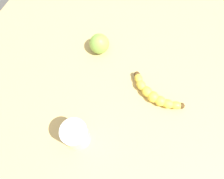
# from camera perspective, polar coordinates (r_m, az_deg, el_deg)

# --- Properties ---
(wooden_tabletop) EXTENTS (1.20, 1.20, 0.03)m
(wooden_tabletop) POSITION_cam_1_polar(r_m,az_deg,el_deg) (0.75, 4.73, -4.35)
(wooden_tabletop) COLOR tan
(wooden_tabletop) RESTS_ON ground
(banana) EXTENTS (0.19, 0.08, 0.04)m
(banana) POSITION_cam_1_polar(r_m,az_deg,el_deg) (0.74, 10.54, -1.27)
(banana) COLOR yellow
(banana) RESTS_ON wooden_tabletop
(smoothie_glass) EXTENTS (0.07, 0.07, 0.11)m
(smoothie_glass) POSITION_cam_1_polar(r_m,az_deg,el_deg) (0.67, -8.84, -11.09)
(smoothie_glass) COLOR silver
(smoothie_glass) RESTS_ON wooden_tabletop
(green_apple_fruit) EXTENTS (0.07, 0.07, 0.07)m
(green_apple_fruit) POSITION_cam_1_polar(r_m,az_deg,el_deg) (0.79, -3.17, 11.27)
(green_apple_fruit) COLOR #84B747
(green_apple_fruit) RESTS_ON wooden_tabletop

